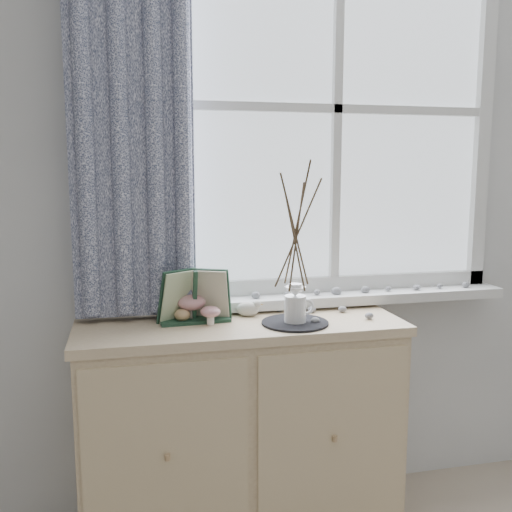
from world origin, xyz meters
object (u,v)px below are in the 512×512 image
Objects in this scene: botanical_book at (195,296)px; toadstool_cluster at (196,305)px; twig_pitcher at (296,230)px; sideboard at (241,429)px.

botanical_book is 0.05m from toadstool_cluster.
twig_pitcher is (0.35, -0.08, 0.24)m from botanical_book.
botanical_book is at bearing 160.66° from twig_pitcher.
toadstool_cluster is at bearing 74.08° from botanical_book.
toadstool_cluster is 0.46m from twig_pitcher.
sideboard is 0.79m from twig_pitcher.
sideboard is at bearing -5.66° from botanical_book.
sideboard is 2.01× the size of twig_pitcher.
botanical_book reaches higher than sideboard.
sideboard is at bearing 151.49° from twig_pitcher.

